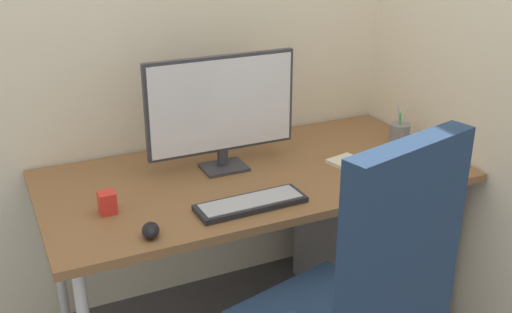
{
  "coord_description": "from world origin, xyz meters",
  "views": [
    {
      "loc": [
        -0.9,
        -1.94,
        1.65
      ],
      "look_at": [
        -0.03,
        -0.08,
        0.8
      ],
      "focal_mm": 43.05,
      "sensor_mm": 36.0,
      "label": 1
    }
  ],
  "objects_px": {
    "notebook": "(349,163)",
    "desk_clamp_accessory": "(107,203)",
    "office_chair": "(356,310)",
    "monitor": "(222,108)",
    "keyboard": "(251,203)",
    "mouse": "(151,230)",
    "pen_holder": "(399,134)",
    "filing_cabinet": "(368,237)"
  },
  "relations": [
    {
      "from": "office_chair",
      "to": "pen_holder",
      "type": "xyz_separation_m",
      "value": [
        0.7,
        0.75,
        0.18
      ]
    },
    {
      "from": "keyboard",
      "to": "mouse",
      "type": "height_order",
      "value": "mouse"
    },
    {
      "from": "desk_clamp_accessory",
      "to": "monitor",
      "type": "bearing_deg",
      "value": 20.6
    },
    {
      "from": "keyboard",
      "to": "pen_holder",
      "type": "relative_size",
      "value": 2.14
    },
    {
      "from": "filing_cabinet",
      "to": "pen_holder",
      "type": "height_order",
      "value": "pen_holder"
    },
    {
      "from": "filing_cabinet",
      "to": "monitor",
      "type": "bearing_deg",
      "value": 170.7
    },
    {
      "from": "desk_clamp_accessory",
      "to": "mouse",
      "type": "bearing_deg",
      "value": -68.2
    },
    {
      "from": "desk_clamp_accessory",
      "to": "notebook",
      "type": "bearing_deg",
      "value": -0.18
    },
    {
      "from": "office_chair",
      "to": "keyboard",
      "type": "relative_size",
      "value": 2.94
    },
    {
      "from": "mouse",
      "to": "pen_holder",
      "type": "bearing_deg",
      "value": 30.02
    },
    {
      "from": "mouse",
      "to": "keyboard",
      "type": "bearing_deg",
      "value": 23.74
    },
    {
      "from": "mouse",
      "to": "pen_holder",
      "type": "xyz_separation_m",
      "value": [
        1.17,
        0.31,
        0.03
      ]
    },
    {
      "from": "monitor",
      "to": "mouse",
      "type": "height_order",
      "value": "monitor"
    },
    {
      "from": "filing_cabinet",
      "to": "desk_clamp_accessory",
      "type": "relative_size",
      "value": 7.94
    },
    {
      "from": "monitor",
      "to": "notebook",
      "type": "relative_size",
      "value": 4.08
    },
    {
      "from": "monitor",
      "to": "notebook",
      "type": "height_order",
      "value": "monitor"
    },
    {
      "from": "keyboard",
      "to": "mouse",
      "type": "xyz_separation_m",
      "value": [
        -0.36,
        -0.05,
        0.01
      ]
    },
    {
      "from": "monitor",
      "to": "desk_clamp_accessory",
      "type": "xyz_separation_m",
      "value": [
        -0.49,
        -0.18,
        -0.21
      ]
    },
    {
      "from": "notebook",
      "to": "desk_clamp_accessory",
      "type": "bearing_deg",
      "value": 167.11
    },
    {
      "from": "monitor",
      "to": "filing_cabinet",
      "type": "bearing_deg",
      "value": -9.3
    },
    {
      "from": "office_chair",
      "to": "notebook",
      "type": "distance_m",
      "value": 0.77
    },
    {
      "from": "office_chair",
      "to": "monitor",
      "type": "height_order",
      "value": "monitor"
    },
    {
      "from": "monitor",
      "to": "mouse",
      "type": "distance_m",
      "value": 0.61
    },
    {
      "from": "pen_holder",
      "to": "notebook",
      "type": "relative_size",
      "value": 1.25
    },
    {
      "from": "monitor",
      "to": "keyboard",
      "type": "relative_size",
      "value": 1.52
    },
    {
      "from": "keyboard",
      "to": "desk_clamp_accessory",
      "type": "relative_size",
      "value": 5.21
    },
    {
      "from": "keyboard",
      "to": "notebook",
      "type": "xyz_separation_m",
      "value": [
        0.5,
        0.16,
        -0.0
      ]
    },
    {
      "from": "filing_cabinet",
      "to": "notebook",
      "type": "xyz_separation_m",
      "value": [
        -0.18,
        -0.08,
        0.42
      ]
    },
    {
      "from": "filing_cabinet",
      "to": "keyboard",
      "type": "height_order",
      "value": "keyboard"
    },
    {
      "from": "filing_cabinet",
      "to": "desk_clamp_accessory",
      "type": "height_order",
      "value": "desk_clamp_accessory"
    },
    {
      "from": "keyboard",
      "to": "pen_holder",
      "type": "distance_m",
      "value": 0.84
    },
    {
      "from": "monitor",
      "to": "pen_holder",
      "type": "distance_m",
      "value": 0.8
    },
    {
      "from": "filing_cabinet",
      "to": "notebook",
      "type": "bearing_deg",
      "value": -155.68
    },
    {
      "from": "notebook",
      "to": "keyboard",
      "type": "bearing_deg",
      "value": -175.28
    },
    {
      "from": "pen_holder",
      "to": "notebook",
      "type": "height_order",
      "value": "pen_holder"
    },
    {
      "from": "monitor",
      "to": "desk_clamp_accessory",
      "type": "bearing_deg",
      "value": -159.4
    },
    {
      "from": "filing_cabinet",
      "to": "keyboard",
      "type": "xyz_separation_m",
      "value": [
        -0.68,
        -0.24,
        0.42
      ]
    },
    {
      "from": "pen_holder",
      "to": "filing_cabinet",
      "type": "bearing_deg",
      "value": -173.28
    },
    {
      "from": "keyboard",
      "to": "filing_cabinet",
      "type": "bearing_deg",
      "value": 19.32
    },
    {
      "from": "filing_cabinet",
      "to": "office_chair",
      "type": "bearing_deg",
      "value": -128.0
    },
    {
      "from": "filing_cabinet",
      "to": "mouse",
      "type": "distance_m",
      "value": 1.16
    },
    {
      "from": "monitor",
      "to": "notebook",
      "type": "xyz_separation_m",
      "value": [
        0.46,
        -0.19,
        -0.24
      ]
    }
  ]
}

